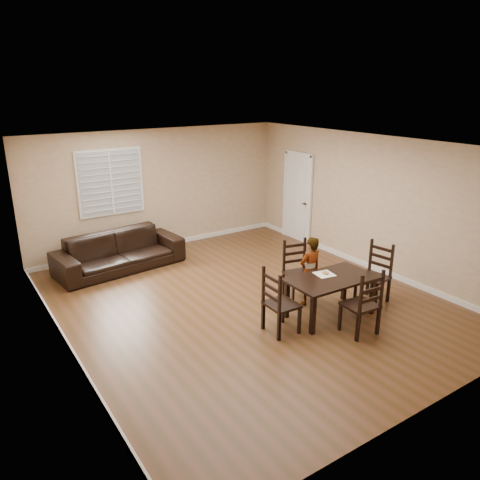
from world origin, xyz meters
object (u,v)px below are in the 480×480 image
(chair_near, at_px, (296,270))
(sofa, at_px, (119,252))
(chair_left, at_px, (275,305))
(child, at_px, (310,271))
(dining_table, at_px, (331,283))
(chair_right, at_px, (377,274))
(chair_far, at_px, (366,307))
(donut, at_px, (325,273))

(chair_near, relative_size, sofa, 0.41)
(chair_left, bearing_deg, child, -65.11)
(dining_table, bearing_deg, chair_near, 88.53)
(sofa, bearing_deg, dining_table, -67.37)
(chair_right, bearing_deg, chair_near, -140.31)
(sofa, bearing_deg, chair_right, -56.34)
(chair_left, relative_size, chair_right, 1.00)
(child, bearing_deg, sofa, -58.19)
(chair_near, relative_size, chair_right, 0.98)
(chair_near, height_order, chair_left, chair_left)
(chair_far, bearing_deg, chair_left, -33.12)
(chair_right, xyz_separation_m, donut, (-1.08, 0.16, 0.22))
(chair_far, distance_m, donut, 0.96)
(chair_near, relative_size, child, 0.86)
(chair_far, bearing_deg, dining_table, -88.26)
(child, distance_m, donut, 0.37)
(child, bearing_deg, chair_near, -95.79)
(chair_right, bearing_deg, child, -124.54)
(chair_right, bearing_deg, sofa, -148.98)
(dining_table, bearing_deg, chair_left, -179.98)
(chair_left, xyz_separation_m, sofa, (-1.03, 3.83, -0.10))
(dining_table, distance_m, donut, 0.20)
(chair_left, distance_m, sofa, 3.97)
(dining_table, relative_size, child, 1.20)
(chair_near, relative_size, chair_left, 0.99)
(dining_table, xyz_separation_m, sofa, (-2.14, 3.86, -0.20))
(child, bearing_deg, chair_far, 87.34)
(chair_near, bearing_deg, donut, -79.51)
(chair_left, distance_m, child, 1.23)
(chair_near, bearing_deg, child, -82.40)
(chair_right, bearing_deg, donut, -107.67)
(chair_left, bearing_deg, chair_far, -125.35)
(chair_right, relative_size, sofa, 0.41)
(chair_right, height_order, donut, chair_right)
(chair_right, bearing_deg, chair_left, -99.87)
(chair_far, distance_m, sofa, 5.10)
(chair_near, xyz_separation_m, donut, (-0.03, -0.77, 0.22))
(donut, height_order, sofa, sofa)
(chair_right, relative_size, child, 0.87)
(chair_far, height_order, donut, chair_far)
(chair_right, distance_m, child, 1.22)
(chair_near, bearing_deg, chair_right, -28.89)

